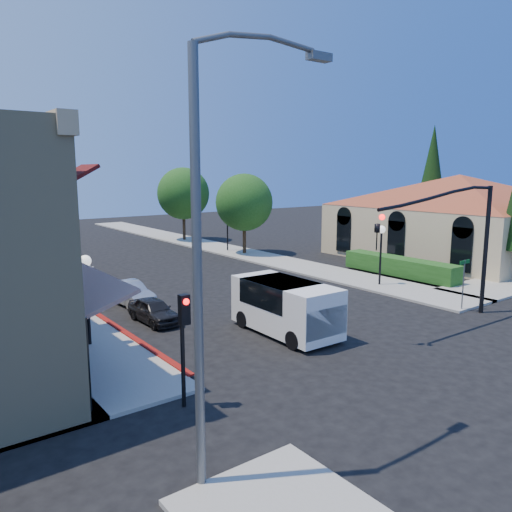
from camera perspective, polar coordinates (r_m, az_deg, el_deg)
ground at (r=18.97m, az=16.33°, el=-11.27°), size 120.00×120.00×0.00m
sidewalk_right at (r=44.49m, az=-5.14°, el=1.11°), size 3.50×50.00×0.12m
curb_red_strip at (r=20.98m, az=-14.22°, el=-9.13°), size 0.25×10.00×0.06m
mission_building at (r=42.57m, az=22.04°, el=5.06°), size 30.12×30.12×6.40m
hedge at (r=33.20m, az=16.08°, el=-2.27°), size 1.40×8.00×1.10m
conifer_far at (r=51.03m, az=19.48°, el=8.80°), size 3.20×3.20×11.00m
street_tree_a at (r=39.94m, az=-1.36°, el=6.14°), size 4.56×4.56×6.48m
street_tree_b at (r=48.40m, az=-8.31°, el=7.08°), size 4.94×4.94×7.02m
signal_mast_arm at (r=23.63m, az=22.46°, el=2.70°), size 8.01×0.39×6.00m
secondary_signal at (r=14.13m, az=-8.26°, el=-8.30°), size 0.28×0.42×3.32m
cobra_streetlight at (r=10.02m, az=-5.05°, el=1.68°), size 3.60×0.25×9.31m
street_name_sign at (r=25.75m, az=22.65°, el=-2.18°), size 0.80×0.06×2.50m
lamppost_left_near at (r=19.74m, az=-18.83°, el=-2.30°), size 0.44×0.44×3.57m
lamppost_left_far at (r=33.19m, az=-26.44°, el=1.88°), size 0.44×0.44×3.57m
lamppost_right_near at (r=29.64m, az=14.12°, el=1.78°), size 0.44×0.44×3.57m
lamppost_right_far at (r=41.53m, az=-3.30°, el=4.25°), size 0.44×0.44×3.57m
white_van at (r=20.61m, az=3.49°, el=-5.52°), size 2.25×4.95×2.18m
parked_car_a at (r=22.75m, az=-11.61°, el=-6.11°), size 1.41×3.24×1.09m
parked_car_b at (r=26.03m, az=-14.29°, el=-4.11°), size 1.54×3.65×1.17m
parked_car_c at (r=32.37m, az=-19.70°, el=-1.65°), size 1.82×4.29×1.23m
parked_car_d at (r=38.15m, az=-21.88°, el=-0.07°), size 2.32×4.80×1.32m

